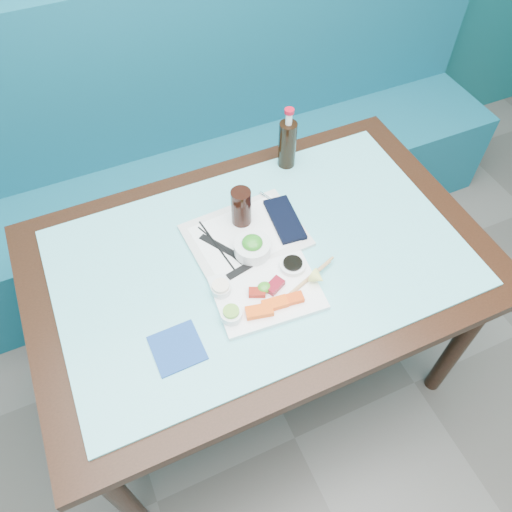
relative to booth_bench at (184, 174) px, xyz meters
name	(u,v)px	position (x,y,z in m)	size (l,w,h in m)	color
booth_bench	(184,174)	(0.00, 0.00, 0.00)	(3.00, 0.56, 1.17)	#105569
dining_table	(260,274)	(0.00, -0.84, 0.29)	(1.40, 0.90, 0.75)	black
glass_top	(260,257)	(0.00, -0.84, 0.38)	(1.22, 0.76, 0.01)	#68CBD1
sashimi_plate	(267,293)	(-0.04, -0.97, 0.39)	(0.30, 0.21, 0.02)	white
salmon_left	(259,311)	(-0.09, -1.03, 0.41)	(0.08, 0.04, 0.02)	#F94E09
salmon_mid	(275,304)	(-0.04, -1.02, 0.41)	(0.07, 0.03, 0.02)	#FF4F0A
salmon_right	(292,299)	(0.01, -1.03, 0.41)	(0.07, 0.03, 0.02)	#EA3E09
tuna_left	(257,292)	(-0.07, -0.97, 0.41)	(0.05, 0.03, 0.02)	maroon
tuna_right	(275,286)	(-0.01, -0.97, 0.41)	(0.06, 0.03, 0.02)	maroon
seaweed_garnish	(264,287)	(-0.04, -0.96, 0.41)	(0.04, 0.04, 0.02)	#3E9221
ramekin_wasabi	(231,315)	(-0.16, -1.01, 0.41)	(0.06, 0.06, 0.03)	white
wasabi_fill	(231,311)	(-0.16, -1.01, 0.43)	(0.04, 0.04, 0.01)	#71B039
ramekin_ginger	(221,289)	(-0.16, -0.92, 0.41)	(0.06, 0.06, 0.02)	white
ginger_fill	(221,286)	(-0.16, -0.92, 0.43)	(0.05, 0.05, 0.01)	#FFEAD1
soy_dish	(293,265)	(0.07, -0.92, 0.41)	(0.08, 0.08, 0.02)	white
soy_fill	(293,263)	(0.07, -0.92, 0.42)	(0.06, 0.06, 0.01)	black
lemon_wedge	(318,278)	(0.11, -1.00, 0.42)	(0.05, 0.05, 0.04)	#FCFF78
chopstick_sleeve	(248,266)	(-0.05, -0.87, 0.40)	(0.14, 0.02, 0.00)	black
wooden_chopstick_a	(304,282)	(0.07, -0.99, 0.40)	(0.01, 0.01, 0.25)	tan
wooden_chopstick_b	(307,281)	(0.08, -0.99, 0.40)	(0.01, 0.01, 0.20)	#AE7D52
serving_tray	(246,235)	(-0.01, -0.75, 0.39)	(0.35, 0.26, 0.01)	silver
paper_placemat	(246,234)	(-0.01, -0.75, 0.40)	(0.30, 0.21, 0.00)	white
seaweed_bowl	(252,248)	(-0.02, -0.82, 0.42)	(0.11, 0.11, 0.04)	white
seaweed_salad	(252,243)	(-0.02, -0.82, 0.44)	(0.06, 0.06, 0.03)	#28851E
cola_glass	(241,207)	(0.00, -0.69, 0.46)	(0.06, 0.06, 0.13)	black
navy_pouch	(285,219)	(0.13, -0.75, 0.40)	(0.08, 0.19, 0.01)	black
fork	(269,199)	(0.12, -0.64, 0.40)	(0.01, 0.01, 0.08)	white
black_chopstick_a	(217,246)	(-0.11, -0.76, 0.40)	(0.01, 0.01, 0.23)	black
black_chopstick_b	(220,245)	(-0.10, -0.76, 0.40)	(0.01, 0.01, 0.20)	black
tray_sleeve	(218,246)	(-0.10, -0.76, 0.40)	(0.02, 0.14, 0.00)	black
cola_bottle_body	(287,145)	(0.25, -0.50, 0.47)	(0.06, 0.06, 0.17)	black
cola_bottle_neck	(289,118)	(0.25, -0.50, 0.58)	(0.02, 0.02, 0.04)	white
cola_bottle_cap	(289,111)	(0.25, -0.50, 0.61)	(0.03, 0.03, 0.01)	red
blue_napkin	(177,348)	(-0.33, -1.03, 0.39)	(0.13, 0.13, 0.01)	navy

